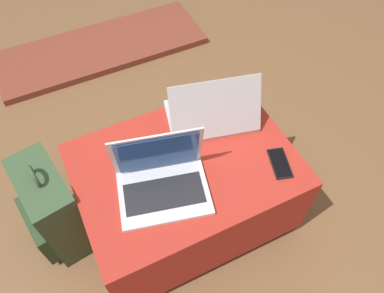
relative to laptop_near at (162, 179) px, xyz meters
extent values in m
plane|color=brown|center=(0.13, 0.06, -0.50)|extent=(14.00, 14.00, 0.00)
cube|color=maroon|center=(0.13, 0.06, -0.47)|extent=(0.86, 0.62, 0.05)
cube|color=#B22D23|center=(0.13, 0.06, -0.25)|extent=(0.90, 0.64, 0.40)
cube|color=silver|center=(-0.01, -0.03, -0.05)|extent=(0.39, 0.32, 0.02)
cube|color=#232328|center=(-0.01, -0.04, -0.04)|extent=(0.33, 0.20, 0.00)
cube|color=silver|center=(0.02, 0.07, 0.08)|extent=(0.34, 0.13, 0.25)
cube|color=#1E4799|center=(0.02, 0.06, 0.08)|extent=(0.31, 0.11, 0.22)
cube|color=silver|center=(0.33, 0.24, -0.05)|extent=(0.43, 0.34, 0.02)
cube|color=#B2B2B7|center=(0.33, 0.24, -0.04)|extent=(0.36, 0.21, 0.00)
cube|color=silver|center=(0.31, 0.16, 0.08)|extent=(0.39, 0.19, 0.24)
cube|color=green|center=(0.32, 0.16, 0.08)|extent=(0.35, 0.17, 0.21)
cube|color=black|center=(0.47, -0.11, -0.05)|extent=(0.11, 0.16, 0.01)
cube|color=black|center=(0.47, -0.11, -0.05)|extent=(0.10, 0.15, 0.00)
cube|color=#385133|center=(-0.43, 0.22, -0.26)|extent=(0.22, 0.36, 0.47)
cube|color=#2F452B|center=(-0.53, 0.21, -0.35)|extent=(0.10, 0.28, 0.21)
torus|color=#385133|center=(-0.43, 0.22, 0.00)|extent=(0.03, 0.10, 0.10)
cube|color=brown|center=(0.13, 1.44, -0.48)|extent=(1.40, 0.50, 0.04)
camera|label=1|loc=(-0.22, -0.71, 1.22)|focal=35.00mm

